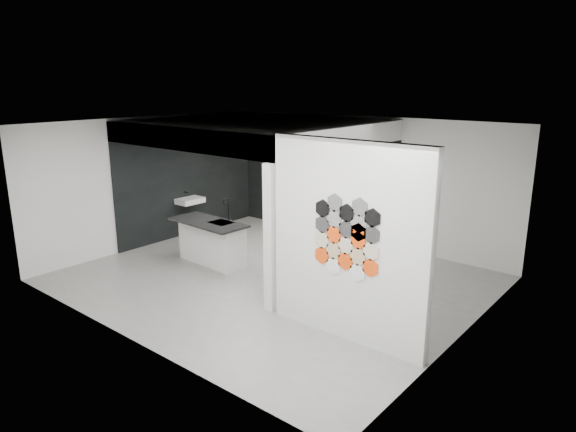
{
  "coord_description": "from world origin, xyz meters",
  "views": [
    {
      "loc": [
        5.82,
        -6.64,
        3.54
      ],
      "look_at": [
        0.1,
        0.3,
        1.15
      ],
      "focal_mm": 32.0,
      "sensor_mm": 36.0,
      "label": 1
    }
  ],
  "objects_px": {
    "partition_panel": "(348,243)",
    "bottle_dark": "(296,172)",
    "kettle": "(353,180)",
    "stockpot": "(275,169)",
    "glass_vase": "(365,182)",
    "wall_basin": "(190,201)",
    "utensil_cup": "(283,172)",
    "glass_bowl": "(365,183)",
    "kitchen_island": "(212,241)"
  },
  "relations": [
    {
      "from": "partition_panel",
      "to": "stockpot",
      "type": "bearing_deg",
      "value": 140.23
    },
    {
      "from": "wall_basin",
      "to": "glass_bowl",
      "type": "bearing_deg",
      "value": 31.35
    },
    {
      "from": "kettle",
      "to": "glass_vase",
      "type": "distance_m",
      "value": 0.29
    },
    {
      "from": "kettle",
      "to": "glass_vase",
      "type": "bearing_deg",
      "value": -5.31
    },
    {
      "from": "kettle",
      "to": "stockpot",
      "type": "bearing_deg",
      "value": 174.69
    },
    {
      "from": "utensil_cup",
      "to": "bottle_dark",
      "type": "bearing_deg",
      "value": 0.0
    },
    {
      "from": "kettle",
      "to": "bottle_dark",
      "type": "relative_size",
      "value": 1.1
    },
    {
      "from": "kettle",
      "to": "utensil_cup",
      "type": "distance_m",
      "value": 2.02
    },
    {
      "from": "glass_vase",
      "to": "utensil_cup",
      "type": "relative_size",
      "value": 1.57
    },
    {
      "from": "kitchen_island",
      "to": "bottle_dark",
      "type": "height_order",
      "value": "bottle_dark"
    },
    {
      "from": "partition_panel",
      "to": "wall_basin",
      "type": "bearing_deg",
      "value": 161.77
    },
    {
      "from": "stockpot",
      "to": "glass_bowl",
      "type": "height_order",
      "value": "stockpot"
    },
    {
      "from": "kettle",
      "to": "utensil_cup",
      "type": "bearing_deg",
      "value": 174.69
    },
    {
      "from": "glass_vase",
      "to": "utensil_cup",
      "type": "height_order",
      "value": "glass_vase"
    },
    {
      "from": "kitchen_island",
      "to": "kettle",
      "type": "xyz_separation_m",
      "value": [
        1.37,
        2.98,
        0.95
      ]
    },
    {
      "from": "stockpot",
      "to": "glass_vase",
      "type": "relative_size",
      "value": 1.38
    },
    {
      "from": "utensil_cup",
      "to": "wall_basin",
      "type": "bearing_deg",
      "value": -117.56
    },
    {
      "from": "glass_bowl",
      "to": "glass_vase",
      "type": "height_order",
      "value": "glass_vase"
    },
    {
      "from": "stockpot",
      "to": "glass_vase",
      "type": "bearing_deg",
      "value": 0.0
    },
    {
      "from": "wall_basin",
      "to": "bottle_dark",
      "type": "xyz_separation_m",
      "value": [
        1.48,
        2.07,
        0.55
      ]
    },
    {
      "from": "wall_basin",
      "to": "kettle",
      "type": "distance_m",
      "value": 3.76
    },
    {
      "from": "stockpot",
      "to": "glass_vase",
      "type": "xyz_separation_m",
      "value": [
        2.57,
        0.0,
        -0.01
      ]
    },
    {
      "from": "glass_vase",
      "to": "utensil_cup",
      "type": "xyz_separation_m",
      "value": [
        -2.31,
        0.0,
        -0.03
      ]
    },
    {
      "from": "wall_basin",
      "to": "glass_bowl",
      "type": "distance_m",
      "value": 4.0
    },
    {
      "from": "partition_panel",
      "to": "kettle",
      "type": "height_order",
      "value": "partition_panel"
    },
    {
      "from": "partition_panel",
      "to": "kettle",
      "type": "distance_m",
      "value": 4.53
    },
    {
      "from": "glass_bowl",
      "to": "utensil_cup",
      "type": "bearing_deg",
      "value": 180.0
    },
    {
      "from": "utensil_cup",
      "to": "kitchen_island",
      "type": "bearing_deg",
      "value": -77.66
    },
    {
      "from": "stockpot",
      "to": "kettle",
      "type": "xyz_separation_m",
      "value": [
        2.28,
        0.0,
        -0.01
      ]
    },
    {
      "from": "kettle",
      "to": "utensil_cup",
      "type": "relative_size",
      "value": 1.92
    },
    {
      "from": "kitchen_island",
      "to": "stockpot",
      "type": "relative_size",
      "value": 7.94
    },
    {
      "from": "bottle_dark",
      "to": "utensil_cup",
      "type": "distance_m",
      "value": 0.4
    },
    {
      "from": "kettle",
      "to": "glass_bowl",
      "type": "relative_size",
      "value": 1.18
    },
    {
      "from": "kitchen_island",
      "to": "bottle_dark",
      "type": "bearing_deg",
      "value": 97.31
    },
    {
      "from": "wall_basin",
      "to": "stockpot",
      "type": "bearing_deg",
      "value": 68.32
    },
    {
      "from": "stockpot",
      "to": "utensil_cup",
      "type": "distance_m",
      "value": 0.26
    },
    {
      "from": "bottle_dark",
      "to": "glass_bowl",
      "type": "bearing_deg",
      "value": 0.0
    },
    {
      "from": "stockpot",
      "to": "bottle_dark",
      "type": "xyz_separation_m",
      "value": [
        0.66,
        0.0,
        -0.0
      ]
    },
    {
      "from": "kitchen_island",
      "to": "glass_bowl",
      "type": "relative_size",
      "value": 10.56
    },
    {
      "from": "stockpot",
      "to": "bottle_dark",
      "type": "height_order",
      "value": "stockpot"
    },
    {
      "from": "wall_basin",
      "to": "kettle",
      "type": "relative_size",
      "value": 3.22
    },
    {
      "from": "stockpot",
      "to": "kettle",
      "type": "height_order",
      "value": "stockpot"
    },
    {
      "from": "stockpot",
      "to": "glass_bowl",
      "type": "xyz_separation_m",
      "value": [
        2.57,
        0.0,
        -0.03
      ]
    },
    {
      "from": "partition_panel",
      "to": "kitchen_island",
      "type": "distance_m",
      "value": 3.95
    },
    {
      "from": "partition_panel",
      "to": "glass_vase",
      "type": "height_order",
      "value": "partition_panel"
    },
    {
      "from": "partition_panel",
      "to": "bottle_dark",
      "type": "xyz_separation_m",
      "value": [
        -3.99,
        3.87,
        0.0
      ]
    },
    {
      "from": "wall_basin",
      "to": "kettle",
      "type": "xyz_separation_m",
      "value": [
        3.1,
        2.07,
        0.55
      ]
    },
    {
      "from": "wall_basin",
      "to": "bottle_dark",
      "type": "distance_m",
      "value": 2.6
    },
    {
      "from": "bottle_dark",
      "to": "utensil_cup",
      "type": "relative_size",
      "value": 1.74
    },
    {
      "from": "wall_basin",
      "to": "stockpot",
      "type": "height_order",
      "value": "stockpot"
    }
  ]
}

